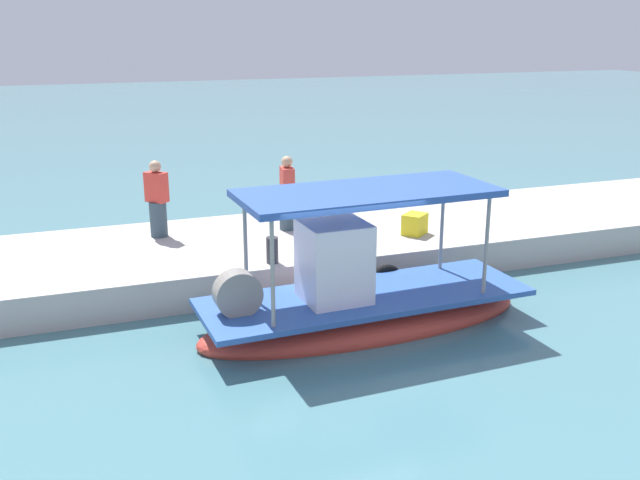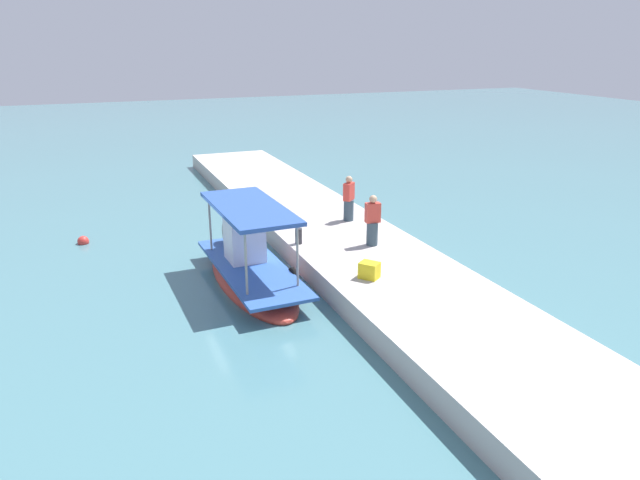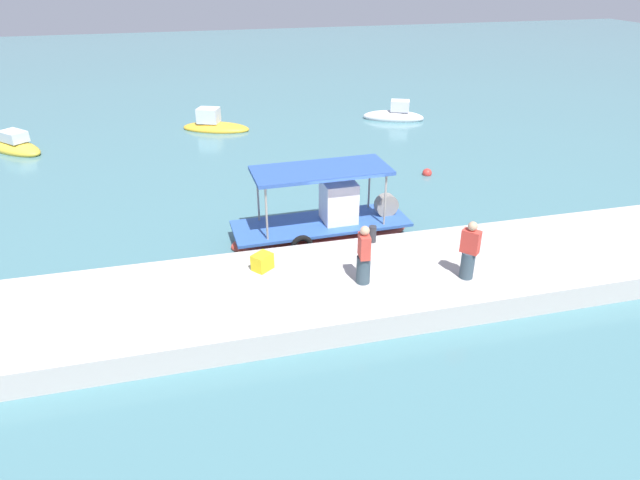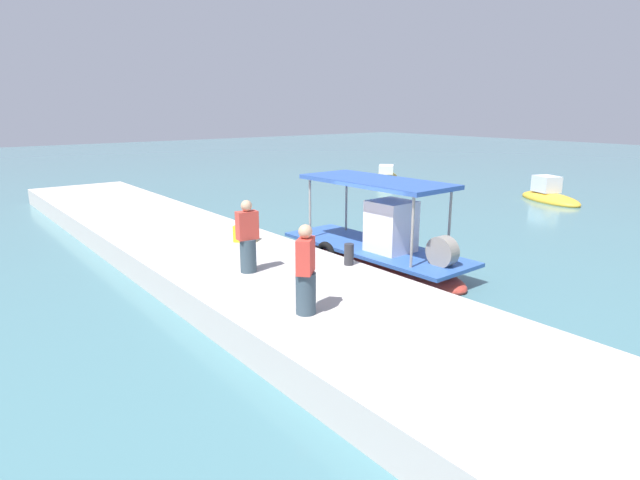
% 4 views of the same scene
% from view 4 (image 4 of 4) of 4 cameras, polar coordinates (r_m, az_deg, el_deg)
% --- Properties ---
extents(ground_plane, '(120.00, 120.00, 0.00)m').
position_cam_4_polar(ground_plane, '(14.68, 7.53, -3.46)').
color(ground_plane, slate).
extents(dock_quay, '(36.00, 4.32, 0.70)m').
position_cam_4_polar(dock_quay, '(12.28, -4.88, -5.25)').
color(dock_quay, '#BDB5AF').
rests_on(dock_quay, ground_plane).
extents(main_fishing_boat, '(6.30, 2.24, 2.88)m').
position_cam_4_polar(main_fishing_boat, '(14.91, 6.23, -1.37)').
color(main_fishing_boat, '#BE3C2F').
rests_on(main_fishing_boat, ground_plane).
extents(fisherman_near_bollard, '(0.42, 0.51, 1.71)m').
position_cam_4_polar(fisherman_near_bollard, '(12.15, -7.97, 0.02)').
color(fisherman_near_bollard, '#364955').
rests_on(fisherman_near_bollard, dock_quay).
extents(fisherman_by_crate, '(0.54, 0.54, 1.71)m').
position_cam_4_polar(fisherman_by_crate, '(9.59, -1.59, -3.75)').
color(fisherman_by_crate, '#364955').
rests_on(fisherman_by_crate, dock_quay).
extents(mooring_bollard, '(0.24, 0.24, 0.53)m').
position_cam_4_polar(mooring_bollard, '(12.73, 3.21, -1.58)').
color(mooring_bollard, '#2D2D33').
rests_on(mooring_bollard, dock_quay).
extents(cargo_crate, '(0.69, 0.67, 0.47)m').
position_cam_4_polar(cargo_crate, '(15.11, -8.31, 0.74)').
color(cargo_crate, yellow).
rests_on(cargo_crate, dock_quay).
extents(moored_boat_mid, '(4.09, 2.90, 1.44)m').
position_cam_4_polar(moored_boat_mid, '(27.89, 23.93, 4.37)').
color(moored_boat_mid, gold).
rests_on(moored_boat_mid, ground_plane).
extents(moored_boat_far, '(4.10, 4.24, 1.25)m').
position_cam_4_polar(moored_boat_far, '(33.05, 7.29, 6.85)').
color(moored_boat_far, gold).
rests_on(moored_boat_far, ground_plane).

